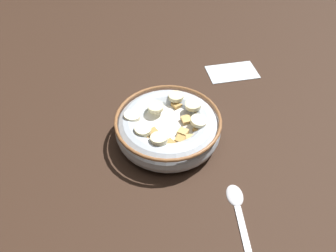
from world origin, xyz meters
TOP-DOWN VIEW (x-y plane):
  - ground_plane at (0.00, 0.00)cm, footprint 133.20×133.20cm
  - cereal_bowl at (0.01, 0.00)cm, footprint 18.74×18.74cm
  - spoon at (-8.07, 16.70)cm, footprint 3.42×16.53cm
  - folded_napkin at (-17.58, -17.38)cm, footprint 11.34×7.07cm

SIDE VIEW (x-z plane):
  - ground_plane at x=0.00cm, z-range -2.00..0.00cm
  - folded_napkin at x=-17.58cm, z-range 0.00..0.30cm
  - spoon at x=-8.07cm, z-range -0.08..0.72cm
  - cereal_bowl at x=0.01cm, z-range -0.15..5.61cm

